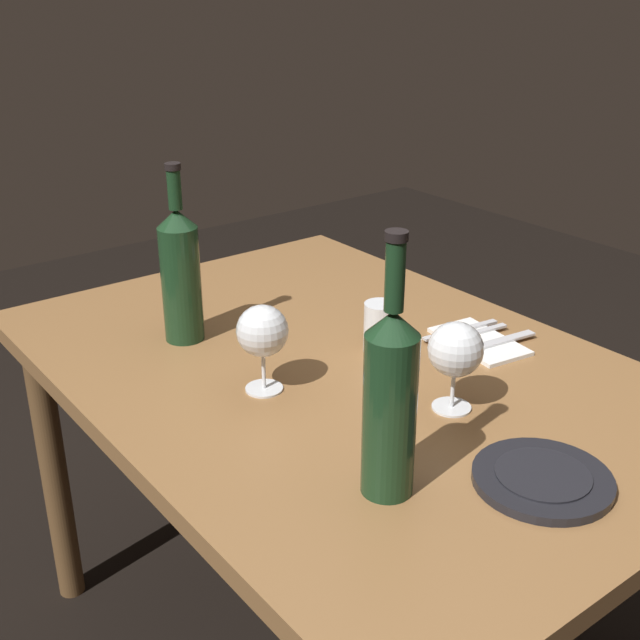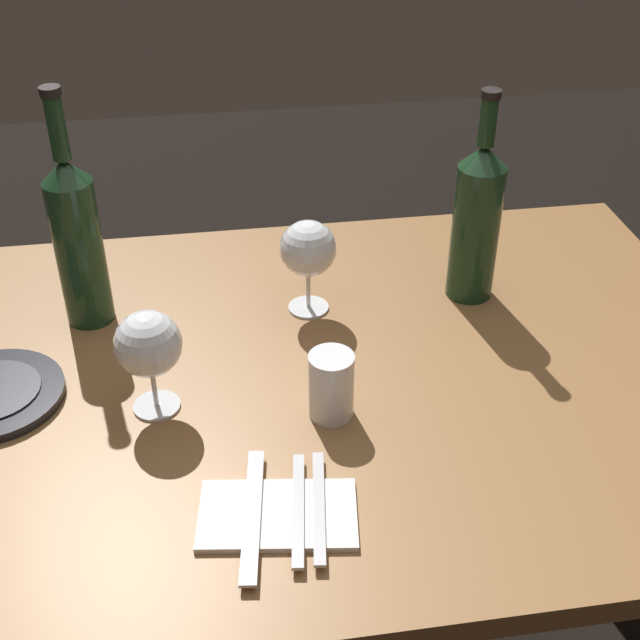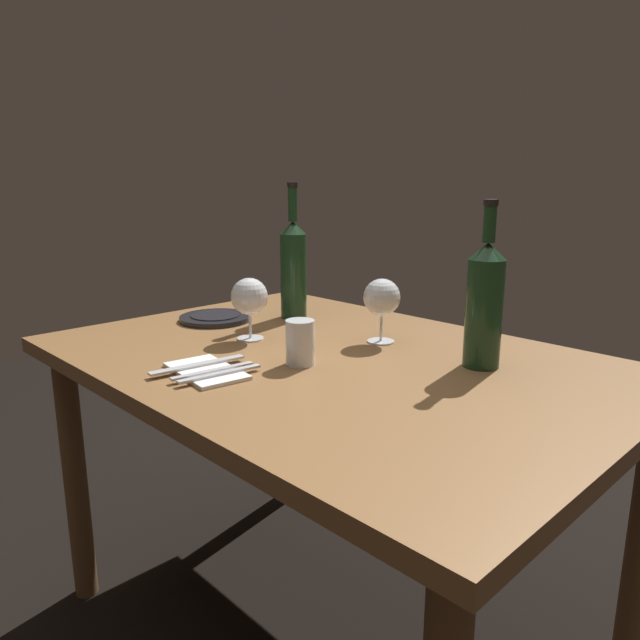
{
  "view_description": "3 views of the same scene",
  "coord_description": "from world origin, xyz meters",
  "px_view_note": "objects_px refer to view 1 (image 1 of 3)",
  "views": [
    {
      "loc": [
        1.03,
        -0.84,
        1.42
      ],
      "look_at": [
        0.03,
        -0.07,
        0.86
      ],
      "focal_mm": 45.23,
      "sensor_mm": 36.0,
      "label": 1
    },
    {
      "loc": [
        0.14,
        0.98,
        1.52
      ],
      "look_at": [
        -0.01,
        -0.01,
        0.83
      ],
      "focal_mm": 47.68,
      "sensor_mm": 36.0,
      "label": 2
    },
    {
      "loc": [
        -0.91,
        0.91,
        1.13
      ],
      "look_at": [
        0.02,
        0.01,
        0.82
      ],
      "focal_mm": 33.19,
      "sensor_mm": 36.0,
      "label": 3
    }
  ],
  "objects_px": {
    "wine_glass_right": "(262,333)",
    "fork_inner": "(470,334)",
    "table_knife": "(491,344)",
    "dinner_plate": "(542,479)",
    "fork_outer": "(461,330)",
    "wine_glass_left": "(456,351)",
    "wine_bottle": "(181,273)",
    "folded_napkin": "(479,341)",
    "wine_bottle_second": "(390,399)",
    "water_tumbler": "(380,330)"
  },
  "relations": [
    {
      "from": "dinner_plate",
      "to": "fork_inner",
      "type": "height_order",
      "value": "dinner_plate"
    },
    {
      "from": "water_tumbler",
      "to": "fork_inner",
      "type": "height_order",
      "value": "water_tumbler"
    },
    {
      "from": "wine_glass_right",
      "to": "wine_bottle",
      "type": "distance_m",
      "value": 0.27
    },
    {
      "from": "wine_bottle",
      "to": "fork_outer",
      "type": "height_order",
      "value": "wine_bottle"
    },
    {
      "from": "wine_glass_right",
      "to": "water_tumbler",
      "type": "distance_m",
      "value": 0.27
    },
    {
      "from": "wine_glass_right",
      "to": "wine_glass_left",
      "type": "bearing_deg",
      "value": 40.97
    },
    {
      "from": "wine_bottle",
      "to": "table_knife",
      "type": "distance_m",
      "value": 0.61
    },
    {
      "from": "wine_glass_right",
      "to": "folded_napkin",
      "type": "distance_m",
      "value": 0.46
    },
    {
      "from": "wine_bottle",
      "to": "fork_inner",
      "type": "height_order",
      "value": "wine_bottle"
    },
    {
      "from": "fork_inner",
      "to": "table_knife",
      "type": "relative_size",
      "value": 0.86
    },
    {
      "from": "wine_glass_right",
      "to": "fork_inner",
      "type": "relative_size",
      "value": 0.87
    },
    {
      "from": "table_knife",
      "to": "folded_napkin",
      "type": "bearing_deg",
      "value": 180.0
    },
    {
      "from": "wine_glass_left",
      "to": "folded_napkin",
      "type": "height_order",
      "value": "wine_glass_left"
    },
    {
      "from": "water_tumbler",
      "to": "table_knife",
      "type": "height_order",
      "value": "water_tumbler"
    },
    {
      "from": "wine_glass_left",
      "to": "wine_glass_right",
      "type": "xyz_separation_m",
      "value": [
        -0.24,
        -0.21,
        0.0
      ]
    },
    {
      "from": "table_knife",
      "to": "dinner_plate",
      "type": "bearing_deg",
      "value": -39.15
    },
    {
      "from": "dinner_plate",
      "to": "folded_napkin",
      "type": "bearing_deg",
      "value": 143.18
    },
    {
      "from": "dinner_plate",
      "to": "fork_outer",
      "type": "distance_m",
      "value": 0.51
    },
    {
      "from": "dinner_plate",
      "to": "fork_outer",
      "type": "relative_size",
      "value": 1.11
    },
    {
      "from": "wine_bottle_second",
      "to": "folded_napkin",
      "type": "relative_size",
      "value": 1.87
    },
    {
      "from": "table_knife",
      "to": "fork_inner",
      "type": "bearing_deg",
      "value": 180.0
    },
    {
      "from": "wine_glass_left",
      "to": "folded_napkin",
      "type": "distance_m",
      "value": 0.29
    },
    {
      "from": "wine_bottle",
      "to": "dinner_plate",
      "type": "xyz_separation_m",
      "value": [
        0.74,
        0.17,
        -0.13
      ]
    },
    {
      "from": "folded_napkin",
      "to": "table_knife",
      "type": "height_order",
      "value": "table_knife"
    },
    {
      "from": "wine_bottle",
      "to": "folded_napkin",
      "type": "distance_m",
      "value": 0.59
    },
    {
      "from": "wine_bottle_second",
      "to": "fork_inner",
      "type": "bearing_deg",
      "value": 120.48
    },
    {
      "from": "wine_glass_left",
      "to": "wine_glass_right",
      "type": "distance_m",
      "value": 0.32
    },
    {
      "from": "wine_glass_left",
      "to": "wine_bottle",
      "type": "relative_size",
      "value": 0.44
    },
    {
      "from": "folded_napkin",
      "to": "wine_glass_right",
      "type": "bearing_deg",
      "value": -102.78
    },
    {
      "from": "wine_bottle_second",
      "to": "dinner_plate",
      "type": "distance_m",
      "value": 0.26
    },
    {
      "from": "wine_glass_left",
      "to": "fork_inner",
      "type": "distance_m",
      "value": 0.3
    },
    {
      "from": "wine_glass_left",
      "to": "wine_glass_right",
      "type": "bearing_deg",
      "value": -139.03
    },
    {
      "from": "wine_glass_right",
      "to": "wine_bottle_second",
      "type": "distance_m",
      "value": 0.35
    },
    {
      "from": "wine_glass_left",
      "to": "table_knife",
      "type": "distance_m",
      "value": 0.27
    },
    {
      "from": "wine_bottle_second",
      "to": "water_tumbler",
      "type": "distance_m",
      "value": 0.46
    },
    {
      "from": "fork_inner",
      "to": "table_knife",
      "type": "bearing_deg",
      "value": 0.0
    },
    {
      "from": "wine_glass_right",
      "to": "folded_napkin",
      "type": "xyz_separation_m",
      "value": [
        0.1,
        0.44,
        -0.11
      ]
    },
    {
      "from": "wine_glass_right",
      "to": "fork_outer",
      "type": "bearing_deg",
      "value": 83.56
    },
    {
      "from": "wine_glass_right",
      "to": "water_tumbler",
      "type": "bearing_deg",
      "value": 88.72
    },
    {
      "from": "wine_bottle_second",
      "to": "dinner_plate",
      "type": "height_order",
      "value": "wine_bottle_second"
    },
    {
      "from": "folded_napkin",
      "to": "wine_glass_left",
      "type": "bearing_deg",
      "value": -57.52
    },
    {
      "from": "wine_glass_right",
      "to": "wine_bottle_second",
      "type": "xyz_separation_m",
      "value": [
        0.35,
        -0.03,
        0.04
      ]
    },
    {
      "from": "dinner_plate",
      "to": "wine_bottle",
      "type": "bearing_deg",
      "value": -167.46
    },
    {
      "from": "wine_glass_left",
      "to": "fork_inner",
      "type": "xyz_separation_m",
      "value": [
        -0.17,
        0.23,
        -0.1
      ]
    },
    {
      "from": "wine_bottle",
      "to": "dinner_plate",
      "type": "bearing_deg",
      "value": 12.54
    },
    {
      "from": "folded_napkin",
      "to": "fork_outer",
      "type": "relative_size",
      "value": 1.13
    },
    {
      "from": "water_tumbler",
      "to": "folded_napkin",
      "type": "relative_size",
      "value": 0.48
    },
    {
      "from": "dinner_plate",
      "to": "folded_napkin",
      "type": "relative_size",
      "value": 0.98
    },
    {
      "from": "wine_glass_left",
      "to": "water_tumbler",
      "type": "distance_m",
      "value": 0.25
    },
    {
      "from": "wine_glass_left",
      "to": "dinner_plate",
      "type": "height_order",
      "value": "wine_glass_left"
    }
  ]
}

